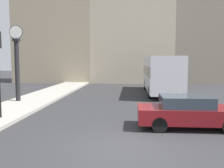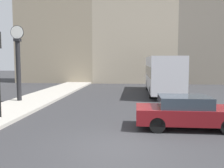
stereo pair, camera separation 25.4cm
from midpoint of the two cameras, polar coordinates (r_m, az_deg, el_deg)
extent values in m
plane|color=#2D2D30|center=(8.21, 2.39, -14.33)|extent=(120.00, 120.00, 0.00)
cube|color=#A39E93|center=(19.87, -14.57, -2.62)|extent=(3.04, 25.53, 0.16)
cube|color=gray|center=(34.45, -12.02, 15.03)|extent=(9.88, 5.00, 17.29)
cube|color=#B7A88E|center=(33.07, 5.47, 16.54)|extent=(10.12, 5.00, 18.43)
cube|color=gray|center=(34.55, 22.42, 16.74)|extent=(9.16, 5.00, 19.69)
cube|color=maroon|center=(10.76, 17.68, -6.70)|extent=(4.23, 1.76, 0.62)
cube|color=#2D3842|center=(10.63, 16.87, -3.88)|extent=(2.03, 1.58, 0.46)
cylinder|color=black|center=(11.88, 23.09, -7.05)|extent=(0.61, 0.22, 0.61)
cylinder|color=black|center=(11.36, 10.28, -7.26)|extent=(0.61, 0.22, 0.61)
cylinder|color=black|center=(9.87, 11.04, -9.19)|extent=(0.61, 0.22, 0.61)
cube|color=silver|center=(21.45, 11.78, 2.45)|extent=(2.43, 9.23, 2.74)
cube|color=#1E232D|center=(21.44, 11.79, 2.96)|extent=(2.46, 9.05, 0.81)
cylinder|color=black|center=(24.51, 13.49, -0.25)|extent=(0.28, 0.90, 0.90)
cylinder|color=black|center=(24.30, 8.45, -0.20)|extent=(0.28, 0.90, 0.90)
cylinder|color=black|center=(18.89, 15.91, -1.92)|extent=(0.28, 0.90, 0.90)
cylinder|color=black|center=(18.62, 9.38, -1.89)|extent=(0.28, 0.90, 0.90)
cylinder|color=black|center=(17.37, -20.20, 2.75)|extent=(0.29, 0.29, 3.85)
cube|color=black|center=(17.41, -20.41, 9.39)|extent=(0.38, 0.38, 0.18)
cylinder|color=black|center=(17.45, -20.47, 11.01)|extent=(0.88, 0.04, 0.88)
cylinder|color=white|center=(17.45, -20.47, 11.01)|extent=(0.81, 0.06, 0.81)
camera|label=1|loc=(0.13, -89.49, 0.05)|focal=40.00mm
camera|label=2|loc=(0.13, 90.51, -0.05)|focal=40.00mm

